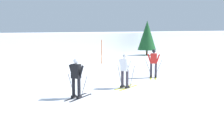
# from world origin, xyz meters

# --- Properties ---
(ground_plane) EXTENTS (120.00, 120.00, 0.00)m
(ground_plane) POSITION_xyz_m (0.00, 0.00, 0.00)
(ground_plane) COLOR white
(far_snow_ridge) EXTENTS (80.00, 8.56, 2.37)m
(far_snow_ridge) POSITION_xyz_m (0.00, 21.71, 1.19)
(far_snow_ridge) COLOR white
(far_snow_ridge) RESTS_ON ground
(skier_white) EXTENTS (1.62, 0.96, 1.71)m
(skier_white) POSITION_xyz_m (0.14, 2.53, 0.92)
(skier_white) COLOR gold
(skier_white) RESTS_ON ground
(skier_black) EXTENTS (1.57, 1.11, 1.71)m
(skier_black) POSITION_xyz_m (-2.74, 1.98, 0.92)
(skier_black) COLOR black
(skier_black) RESTS_ON ground
(skier_red) EXTENTS (1.34, 1.44, 1.71)m
(skier_red) POSITION_xyz_m (3.24, 4.00, 0.92)
(skier_red) COLOR gold
(skier_red) RESTS_ON ground
(trail_marker_pole) EXTENTS (0.07, 0.07, 2.01)m
(trail_marker_pole) POSITION_xyz_m (3.85, 11.23, 1.00)
(trail_marker_pole) COLOR #C65614
(trail_marker_pole) RESTS_ON ground
(conifer_far_left) EXTENTS (2.01, 2.01, 3.74)m
(conifer_far_left) POSITION_xyz_m (11.80, 15.09, 2.16)
(conifer_far_left) COLOR #513823
(conifer_far_left) RESTS_ON ground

